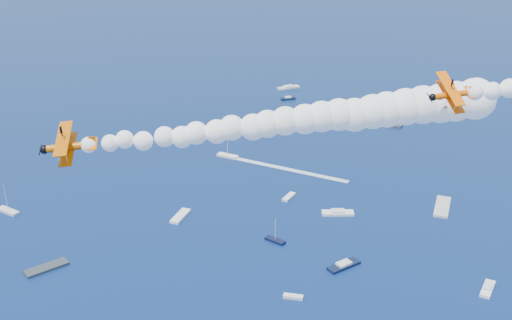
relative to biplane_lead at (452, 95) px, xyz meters
The scene contains 4 objects.
biplane_lead is the anchor object (origin of this frame).
biplane_trail 54.70m from the biplane_lead, 149.95° to the right, with size 8.21×9.21×5.55m, color #DF6204, non-canonical shape.
smoke_trail_trail 23.92m from the biplane_lead, 160.77° to the right, with size 51.44×41.50×11.17m, color white, non-canonical shape.
spectator_boats 98.75m from the biplane_lead, 99.71° to the left, with size 214.33×164.18×0.70m.
Camera 1 is at (47.40, -51.86, 92.15)m, focal length 48.16 mm.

